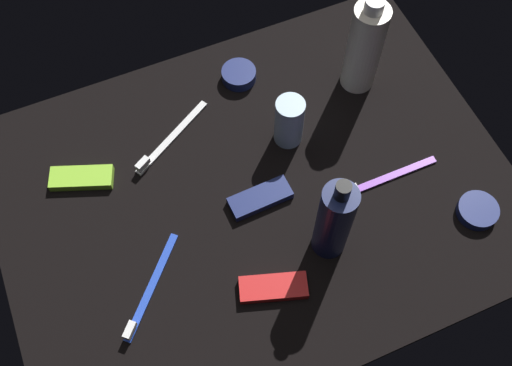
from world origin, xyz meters
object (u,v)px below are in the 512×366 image
deodorant_stick (289,121)px  toothbrush_blue (149,292)px  toothbrush_purple (383,179)px  bodywash_bottle (364,47)px  snack_bar_red (273,288)px  cream_tin_left (478,210)px  toothbrush_white (168,140)px  snack_bar_lime (82,178)px  snack_bar_navy (259,198)px  lotion_bottle (334,221)px  cream_tin_right (239,75)px

deodorant_stick → toothbrush_blue: bearing=28.9°
deodorant_stick → toothbrush_purple: deodorant_stick is taller
bodywash_bottle → snack_bar_red: size_ratio=1.94×
toothbrush_purple → cream_tin_left: toothbrush_purple is taller
toothbrush_purple → cream_tin_left: 15.91cm
toothbrush_white → snack_bar_lime: size_ratio=1.55×
toothbrush_white → snack_bar_navy: (-10.10, 16.55, 0.14)cm
snack_bar_red → toothbrush_blue: bearing=-3.0°
bodywash_bottle → toothbrush_blue: 54.03cm
snack_bar_red → snack_bar_lime: bearing=-35.8°
deodorant_stick → lotion_bottle: bearing=83.4°
toothbrush_white → snack_bar_navy: bearing=121.4°
bodywash_bottle → snack_bar_navy: bodywash_bottle is taller
snack_bar_red → snack_bar_lime: 37.03cm
cream_tin_right → toothbrush_white: bearing=25.5°
lotion_bottle → bodywash_bottle: 32.90cm
snack_bar_navy → snack_bar_red: same height
lotion_bottle → snack_bar_red: bearing=17.4°
toothbrush_white → toothbrush_blue: bearing=64.5°
bodywash_bottle → snack_bar_red: bearing=45.1°
cream_tin_right → snack_bar_red: bearing=75.0°
lotion_bottle → bodywash_bottle: (-19.12, -26.77, 0.46)cm
cream_tin_left → snack_bar_navy: bearing=-26.8°
bodywash_bottle → deodorant_stick: size_ratio=2.04×
cream_tin_left → cream_tin_right: cream_tin_right is taller
cream_tin_right → lotion_bottle: bearing=90.9°
deodorant_stick → snack_bar_red: size_ratio=0.95×
deodorant_stick → cream_tin_right: (2.98, -15.12, -3.87)cm
snack_bar_lime → lotion_bottle: bearing=161.9°
toothbrush_purple → lotion_bottle: bearing=26.0°
lotion_bottle → snack_bar_red: (11.07, 3.48, -8.10)cm
toothbrush_purple → snack_bar_lime: 50.39cm
snack_bar_red → cream_tin_right: (-10.49, -39.19, 0.31)cm
lotion_bottle → snack_bar_navy: lotion_bottle is taller
cream_tin_left → deodorant_stick: bearing=-48.7°
lotion_bottle → bodywash_bottle: bearing=-125.5°
bodywash_bottle → deodorant_stick: bodywash_bottle is taller
lotion_bottle → toothbrush_purple: (-13.44, -6.56, -8.24)cm
snack_bar_lime → cream_tin_right: size_ratio=1.65×
toothbrush_white → snack_bar_navy: toothbrush_white is taller
snack_bar_navy → snack_bar_red: bearing=72.6°
deodorant_stick → toothbrush_purple: 18.38cm
snack_bar_navy → snack_bar_red: size_ratio=1.00×
snack_bar_lime → cream_tin_right: cream_tin_right is taller
toothbrush_purple → cream_tin_right: 32.36cm
deodorant_stick → snack_bar_navy: deodorant_stick is taller
lotion_bottle → toothbrush_blue: 30.16cm
toothbrush_purple → snack_bar_navy: bearing=-13.0°
lotion_bottle → snack_bar_navy: 15.56cm
deodorant_stick → toothbrush_purple: size_ratio=0.55×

